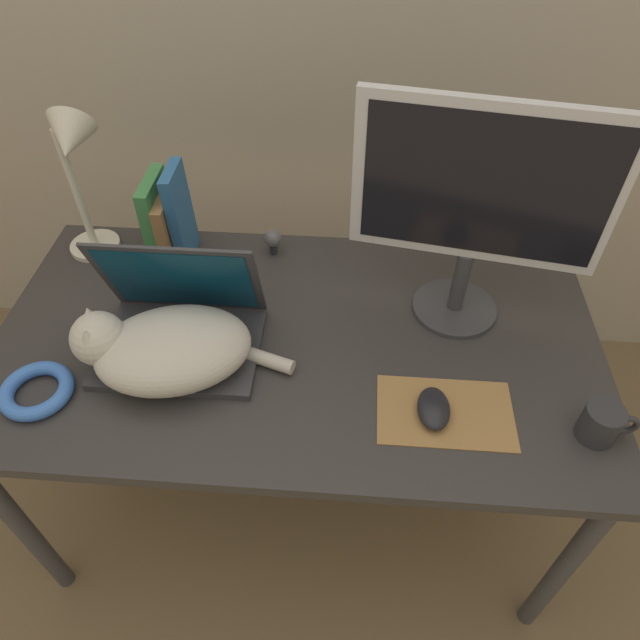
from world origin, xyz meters
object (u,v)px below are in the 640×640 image
(webcam, at_px, (273,240))
(laptop, at_px, (180,327))
(external_monitor, at_px, (479,204))
(cable_coil, at_px, (36,390))
(mug, at_px, (602,423))
(book_row, at_px, (169,220))
(computer_mouse, at_px, (434,408))
(desk_lamp, at_px, (74,164))
(cat, at_px, (164,348))

(webcam, bearing_deg, laptop, -115.89)
(external_monitor, bearing_deg, cable_coil, -160.08)
(laptop, bearing_deg, cable_coil, -147.33)
(mug, bearing_deg, book_row, 153.00)
(laptop, distance_m, webcam, 0.37)
(computer_mouse, relative_size, book_row, 0.41)
(external_monitor, height_order, book_row, external_monitor)
(book_row, relative_size, webcam, 3.60)
(computer_mouse, bearing_deg, book_row, 144.28)
(laptop, relative_size, desk_lamp, 0.86)
(cat, xyz_separation_m, webcam, (0.17, 0.41, -0.02))
(laptop, distance_m, computer_mouse, 0.57)
(laptop, xyz_separation_m, cat, (-0.01, -0.08, 0.02))
(book_row, height_order, mug, book_row)
(mug, bearing_deg, cat, 173.41)
(laptop, relative_size, external_monitor, 0.68)
(desk_lamp, bearing_deg, computer_mouse, -28.14)
(book_row, distance_m, desk_lamp, 0.25)
(cat, height_order, cable_coil, cat)
(cat, distance_m, computer_mouse, 0.57)
(cat, relative_size, computer_mouse, 4.37)
(cat, relative_size, webcam, 6.52)
(computer_mouse, distance_m, mug, 0.32)
(book_row, height_order, webcam, book_row)
(desk_lamp, relative_size, webcam, 5.81)
(cat, relative_size, book_row, 1.81)
(laptop, xyz_separation_m, desk_lamp, (-0.28, 0.29, 0.22))
(cat, xyz_separation_m, computer_mouse, (0.56, -0.08, -0.05))
(computer_mouse, bearing_deg, external_monitor, 77.19)
(computer_mouse, xyz_separation_m, cable_coil, (-0.82, -0.01, -0.00))
(book_row, bearing_deg, cat, -77.46)
(cat, distance_m, book_row, 0.40)
(cable_coil, bearing_deg, computer_mouse, 1.00)
(laptop, height_order, computer_mouse, laptop)
(desk_lamp, bearing_deg, external_monitor, -8.70)
(external_monitor, bearing_deg, laptop, -166.37)
(desk_lamp, relative_size, mug, 3.68)
(cat, distance_m, external_monitor, 0.71)
(computer_mouse, bearing_deg, webcam, 128.56)
(cat, distance_m, desk_lamp, 0.50)
(webcam, bearing_deg, book_row, -174.88)
(external_monitor, xyz_separation_m, book_row, (-0.72, 0.16, -0.19))
(external_monitor, bearing_deg, mug, -53.46)
(cable_coil, bearing_deg, external_monitor, 19.92)
(cat, bearing_deg, webcam, 67.47)
(external_monitor, height_order, desk_lamp, external_monitor)
(laptop, height_order, mug, laptop)
(cat, distance_m, webcam, 0.45)
(cable_coil, height_order, mug, mug)
(computer_mouse, distance_m, book_row, 0.80)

